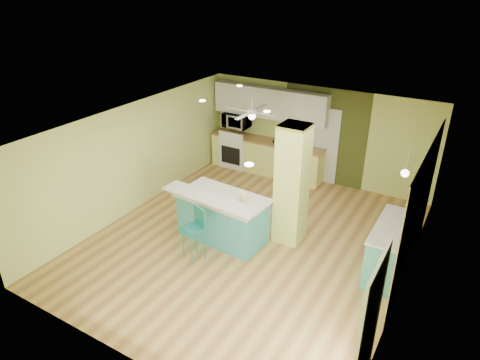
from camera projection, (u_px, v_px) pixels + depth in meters
name	position (u px, v px, depth m)	size (l,w,h in m)	color
floor	(250.00, 241.00, 8.88)	(6.00, 7.00, 0.01)	olive
ceiling	(251.00, 126.00, 7.79)	(6.00, 7.00, 0.01)	white
wall_back	(317.00, 135.00, 11.05)	(6.00, 0.01, 2.50)	#C8D572
wall_front	(120.00, 291.00, 5.62)	(6.00, 0.01, 2.50)	#C8D572
wall_left	(136.00, 157.00, 9.71)	(0.01, 7.00, 2.50)	#C8D572
wall_right	(411.00, 230.00, 6.96)	(0.01, 7.00, 2.50)	#C8D572
wood_panel	(417.00, 213.00, 7.43)	(0.02, 3.40, 2.50)	#967E56
olive_accent	(324.00, 136.00, 10.95)	(2.20, 0.02, 2.50)	#41461C
interior_door	(323.00, 146.00, 11.03)	(0.82, 0.05, 2.00)	silver
french_door	(369.00, 329.00, 5.28)	(0.04, 1.08, 2.10)	silver
column	(292.00, 185.00, 8.43)	(0.55, 0.55, 2.50)	#C6D563
kitchen_run	(266.00, 156.00, 11.75)	(3.25, 0.63, 0.94)	#F0EE7D
stove	(236.00, 150.00, 12.18)	(0.76, 0.66, 1.08)	white
upper_cabinets	(270.00, 103.00, 11.20)	(3.20, 0.34, 0.80)	silver
microwave	(237.00, 120.00, 11.80)	(0.70, 0.48, 0.39)	white
ceiling_fan	(252.00, 112.00, 10.03)	(1.41, 1.41, 0.61)	silver
pendant_lamp	(405.00, 173.00, 7.43)	(0.14, 0.14, 0.69)	white
wall_decor	(421.00, 193.00, 7.47)	(0.03, 0.90, 0.70)	brown
peninsula	(222.00, 216.00, 8.76)	(2.14, 1.27, 1.13)	teal
bar_stool	(196.00, 225.00, 8.08)	(0.46, 0.46, 1.07)	teal
side_counter	(391.00, 250.00, 7.74)	(0.66, 1.55, 1.00)	teal
fruit_bowl	(279.00, 143.00, 11.29)	(0.34, 0.34, 0.08)	#3D2319
canister	(243.00, 197.00, 8.34)	(0.16, 0.16, 0.19)	yellow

